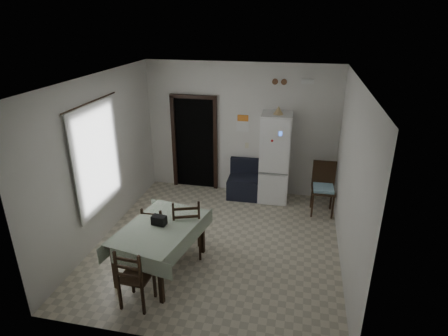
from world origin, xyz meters
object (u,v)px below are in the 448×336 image
at_px(fridge, 275,158).
at_px(navy_seat, 244,179).
at_px(dining_chair_near_head, 136,275).
at_px(dining_table, 161,248).
at_px(dining_chair_far_right, 187,226).
at_px(dining_chair_far_left, 156,228).
at_px(corner_chair, 323,189).

height_order(fridge, navy_seat, fridge).
distance_m(fridge, dining_chair_near_head, 3.99).
bearing_deg(dining_table, navy_seat, 84.29).
bearing_deg(navy_seat, dining_table, -107.85).
bearing_deg(dining_chair_far_right, dining_chair_far_left, -19.32).
xyz_separation_m(navy_seat, dining_chair_far_right, (-0.58, -2.36, 0.14)).
bearing_deg(navy_seat, dining_chair_far_right, -104.91).
distance_m(navy_seat, dining_table, 2.96).
relative_size(navy_seat, dining_chair_near_head, 0.86).
xyz_separation_m(fridge, corner_chair, (1.03, -0.43, -0.43)).
relative_size(dining_table, dining_chair_far_left, 1.74).
relative_size(fridge, dining_chair_near_head, 2.02).
height_order(dining_table, dining_chair_near_head, dining_chair_near_head).
bearing_deg(dining_chair_far_left, dining_table, 118.97).
relative_size(navy_seat, dining_chair_far_left, 0.94).
xyz_separation_m(corner_chair, dining_chair_near_head, (-2.60, -3.21, -0.06)).
xyz_separation_m(dining_chair_far_right, dining_chair_near_head, (-0.33, -1.27, -0.07)).
distance_m(navy_seat, dining_chair_near_head, 3.75).
distance_m(corner_chair, dining_table, 3.50).
bearing_deg(dining_table, dining_chair_far_right, 71.12).
bearing_deg(dining_chair_near_head, dining_chair_far_right, -100.84).
xyz_separation_m(corner_chair, dining_table, (-2.54, -2.41, -0.14)).
height_order(corner_chair, dining_table, corner_chair).
distance_m(dining_table, dining_chair_far_left, 0.55).
bearing_deg(fridge, dining_table, -119.46).
bearing_deg(navy_seat, dining_chair_near_head, -105.20).
height_order(navy_seat, dining_chair_near_head, dining_chair_near_head).
height_order(fridge, dining_table, fridge).
bearing_deg(dining_chair_far_right, dining_table, 40.92).
bearing_deg(dining_table, fridge, 72.96).
relative_size(corner_chair, dining_chair_near_head, 1.12).
distance_m(fridge, dining_chair_far_left, 3.00).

